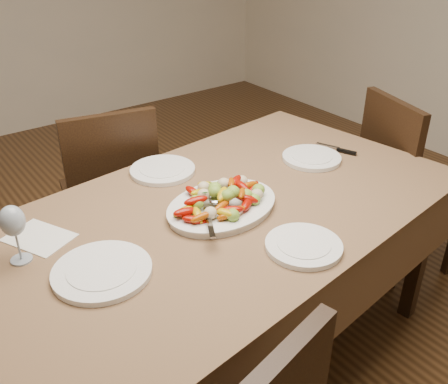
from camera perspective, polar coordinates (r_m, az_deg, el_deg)
The scene contains 14 objects.
floor at distance 2.45m, azimuth 0.92°, elevation -14.57°, with size 6.00×6.00×0.00m, color #412813.
dining_table at distance 2.04m, azimuth -0.00°, elevation -10.88°, with size 1.84×1.04×0.76m, color brown.
chair_far at distance 2.56m, azimuth -13.00°, elevation 0.00°, with size 0.42×0.42×0.95m, color black, non-canonical shape.
chair_right at distance 2.74m, azimuth 20.75°, elevation 0.76°, with size 0.42×0.42×0.95m, color black, non-canonical shape.
serving_platter at distance 1.79m, azimuth -0.23°, elevation -1.78°, with size 0.42×0.31×0.02m, color white.
roasted_vegetables at distance 1.76m, azimuth -0.24°, elevation -0.19°, with size 0.35×0.24×0.09m, color #850B02, non-canonical shape.
serving_spoon at distance 1.71m, azimuth -0.94°, elevation -1.96°, with size 0.28×0.06×0.03m, color #9EA0A8, non-canonical shape.
plate_left at distance 1.54m, azimuth -13.76°, elevation -8.82°, with size 0.30×0.30×0.02m, color white.
plate_right at distance 2.20m, azimuth 9.98°, elevation 3.85°, with size 0.25×0.25×0.02m, color white.
plate_far at distance 2.07m, azimuth -7.03°, elevation 2.48°, with size 0.27×0.27×0.02m, color white.
plate_near at distance 1.62m, azimuth 9.08°, elevation -6.12°, with size 0.25×0.25×0.02m, color white.
wine_glass at distance 1.62m, azimuth -22.77°, elevation -4.30°, with size 0.08×0.08×0.20m, color #8C99A5, non-canonical shape.
menu_card at distance 1.76m, azimuth -20.36°, elevation -4.90°, with size 0.15×0.21×0.00m, color silver.
table_knife at distance 2.31m, azimuth 12.89°, elevation 4.77°, with size 0.02×0.20×0.01m, color #9EA0A8, non-canonical shape.
Camera 1 is at (-1.09, -1.39, 1.69)m, focal length 40.00 mm.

